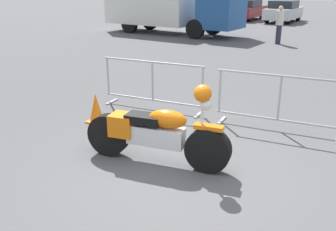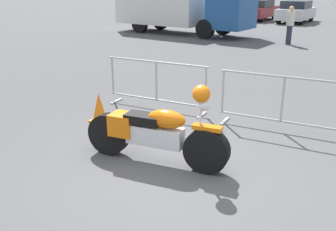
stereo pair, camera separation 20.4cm
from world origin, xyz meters
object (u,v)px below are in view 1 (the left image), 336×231
at_px(parked_car_maroon, 247,10).
at_px(traffic_cone, 96,108).
at_px(pedestrian, 280,23).
at_px(box_truck, 165,3).
at_px(parked_car_yellow, 209,9).
at_px(motorcycle, 156,132).
at_px(crowd_barrier_far, 279,102).
at_px(crowd_barrier_near, 153,84).
at_px(parked_car_blue, 178,8).
at_px(parked_car_silver, 284,11).

distance_m(parked_car_maroon, traffic_cone, 23.27).
relative_size(parked_car_maroon, pedestrian, 2.63).
bearing_deg(box_truck, parked_car_yellow, 102.75).
distance_m(motorcycle, pedestrian, 13.13).
distance_m(crowd_barrier_far, parked_car_maroon, 22.81).
xyz_separation_m(crowd_barrier_far, parked_car_yellow, (-9.76, 21.06, 0.17)).
xyz_separation_m(crowd_barrier_near, parked_car_blue, (-9.81, 21.27, 0.21)).
height_order(crowd_barrier_near, crowd_barrier_far, same).
height_order(parked_car_yellow, parked_car_silver, parked_car_silver).
height_order(pedestrian, traffic_cone, pedestrian).
bearing_deg(box_truck, parked_car_maroon, 86.38).
height_order(crowd_barrier_far, parked_car_yellow, parked_car_yellow).
relative_size(crowd_barrier_far, parked_car_silver, 0.54).
relative_size(motorcycle, parked_car_blue, 0.51).
bearing_deg(parked_car_maroon, box_truck, 173.20).
height_order(motorcycle, parked_car_silver, parked_car_silver).
bearing_deg(parked_car_yellow, parked_car_blue, 88.74).
bearing_deg(parked_car_silver, parked_car_yellow, 95.38).
xyz_separation_m(crowd_barrier_far, pedestrian, (-2.30, 10.81, 0.36)).
xyz_separation_m(crowd_barrier_far, parked_car_blue, (-12.54, 21.27, 0.21)).
height_order(parked_car_blue, parked_car_yellow, parked_car_blue).
bearing_deg(motorcycle, pedestrian, 87.36).
distance_m(motorcycle, crowd_barrier_far, 2.66).
relative_size(crowd_barrier_far, parked_car_maroon, 0.54).
bearing_deg(traffic_cone, motorcycle, -27.60).
bearing_deg(parked_car_maroon, parked_car_silver, -95.69).
relative_size(parked_car_silver, pedestrian, 2.64).
relative_size(box_truck, parked_car_yellow, 1.84).
relative_size(parked_car_blue, parked_car_yellow, 1.07).
height_order(box_truck, parked_car_maroon, box_truck).
distance_m(crowd_barrier_far, box_truck, 14.70).
height_order(crowd_barrier_far, box_truck, box_truck).
height_order(parked_car_blue, traffic_cone, parked_car_blue).
bearing_deg(box_truck, pedestrian, -2.63).
distance_m(parked_car_silver, traffic_cone, 22.57).
distance_m(box_truck, parked_car_maroon, 10.10).
distance_m(crowd_barrier_near, parked_car_maroon, 22.13).
relative_size(motorcycle, traffic_cone, 3.97).
bearing_deg(parked_car_yellow, crowd_barrier_far, -152.11).
xyz_separation_m(parked_car_blue, traffic_cone, (9.23, -22.53, -0.48)).
bearing_deg(crowd_barrier_far, motorcycle, -120.89).
height_order(motorcycle, parked_car_maroon, parked_car_maroon).
distance_m(crowd_barrier_near, parked_car_blue, 23.42).
height_order(crowd_barrier_near, parked_car_silver, parked_car_silver).
relative_size(parked_car_blue, traffic_cone, 7.75).
relative_size(box_truck, pedestrian, 4.67).
relative_size(motorcycle, parked_car_maroon, 0.53).
height_order(parked_car_maroon, parked_car_silver, parked_car_silver).
bearing_deg(crowd_barrier_near, pedestrian, 87.74).
distance_m(crowd_barrier_far, parked_car_silver, 21.70).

